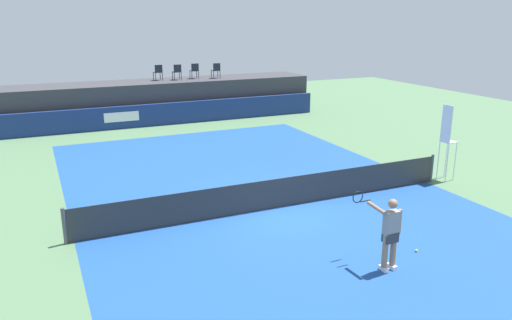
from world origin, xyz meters
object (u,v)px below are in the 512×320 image
umpire_chair (447,137)px  tennis_ball (416,251)px  spectator_chair_far_left (158,72)px  spectator_chair_left (177,71)px  tennis_player (390,232)px  spectator_chair_right (216,70)px  net_post_near (64,226)px  net_post_far (432,168)px  spectator_chair_center (194,70)px

umpire_chair → tennis_ball: 6.62m
spectator_chair_far_left → spectator_chair_left: 1.07m
tennis_player → spectator_chair_left: bearing=88.4°
spectator_chair_right → spectator_chair_far_left: bearing=172.9°
spectator_chair_far_left → spectator_chair_left: (1.04, -0.26, 0.00)m
spectator_chair_left → net_post_near: spectator_chair_left is taller
spectator_chair_far_left → net_post_far: size_ratio=0.89×
net_post_far → tennis_ball: bearing=-136.2°
spectator_chair_center → tennis_player: size_ratio=0.50×
umpire_chair → tennis_player: 7.69m
spectator_chair_center → spectator_chair_right: (1.21, -0.35, 0.00)m
spectator_chair_far_left → net_post_far: spectator_chair_far_left is taller
spectator_chair_right → net_post_far: size_ratio=0.89×
spectator_chair_center → tennis_ball: 19.75m
spectator_chair_left → tennis_ball: bearing=-88.0°
spectator_chair_far_left → umpire_chair: spectator_chair_far_left is taller
spectator_chair_left → tennis_player: 19.86m
net_post_far → tennis_ball: net_post_far is taller
spectator_chair_far_left → umpire_chair: 16.87m
net_post_far → spectator_chair_center: bearing=104.3°
spectator_chair_far_left → net_post_near: 16.86m
spectator_chair_center → net_post_far: 16.04m
tennis_player → tennis_ball: bearing=17.9°
spectator_chair_center → spectator_chair_right: same height
umpire_chair → net_post_near: (-12.96, 0.01, -1.09)m
spectator_chair_far_left → spectator_chair_right: bearing=-7.1°
net_post_near → net_post_far: size_ratio=1.00×
spectator_chair_right → tennis_player: bearing=-98.4°
spectator_chair_right → tennis_player: 19.91m
spectator_chair_center → tennis_player: spectator_chair_center is taller
spectator_chair_far_left → tennis_player: bearing=-88.7°
tennis_ball → spectator_chair_far_left: bearing=95.0°
spectator_chair_right → umpire_chair: 15.45m
tennis_player → spectator_chair_center: bearing=85.2°
net_post_near → spectator_chair_left: bearing=64.1°
spectator_chair_far_left → spectator_chair_right: (3.36, -0.42, 0.00)m
spectator_chair_left → net_post_far: size_ratio=0.89×
spectator_chair_left → umpire_chair: spectator_chair_left is taller
spectator_chair_right → tennis_ball: (-1.63, -19.22, -2.66)m
spectator_chair_right → net_post_near: (-9.69, -15.05, -2.19)m
spectator_chair_far_left → net_post_far: (6.06, -15.47, -2.19)m
spectator_chair_left → spectator_chair_right: bearing=-3.8°
net_post_near → tennis_ball: size_ratio=14.71×
spectator_chair_center → net_post_near: size_ratio=0.89×
spectator_chair_far_left → spectator_chair_center: same height
spectator_chair_right → umpire_chair: bearing=-77.7°
spectator_chair_far_left → net_post_near: size_ratio=0.89×
spectator_chair_left → spectator_chair_right: size_ratio=1.00×
net_post_near → tennis_player: bearing=-33.9°
tennis_ball → tennis_player: bearing=-162.1°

